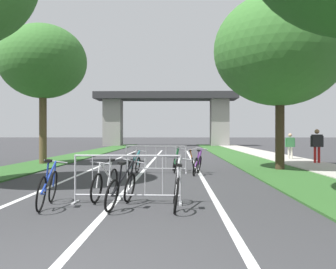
# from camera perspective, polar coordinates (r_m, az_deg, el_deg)

# --- Properties ---
(grass_verge_left) EXTENTS (2.43, 51.97, 0.05)m
(grass_verge_left) POSITION_cam_1_polar(r_m,az_deg,el_deg) (25.76, -13.50, -3.17)
(grass_verge_left) COLOR #2D5B26
(grass_verge_left) RESTS_ON ground
(grass_verge_right) EXTENTS (2.43, 51.97, 0.05)m
(grass_verge_right) POSITION_cam_1_polar(r_m,az_deg,el_deg) (25.20, 10.25, -3.25)
(grass_verge_right) COLOR #2D5B26
(grass_verge_right) RESTS_ON ground
(sidewalk_path_right) EXTENTS (2.35, 51.97, 0.08)m
(sidewalk_path_right) POSITION_cam_1_polar(r_m,az_deg,el_deg) (25.68, 15.52, -3.15)
(sidewalk_path_right) COLOR #ADA89E
(sidewalk_path_right) RESTS_ON ground
(lane_stripe_center) EXTENTS (0.14, 30.07, 0.01)m
(lane_stripe_center) POSITION_cam_1_polar(r_m,az_deg,el_deg) (18.74, -2.80, -4.47)
(lane_stripe_center) COLOR silver
(lane_stripe_center) RESTS_ON ground
(lane_stripe_right_lane) EXTENTS (0.14, 30.07, 0.01)m
(lane_stripe_right_lane) POSITION_cam_1_polar(r_m,az_deg,el_deg) (18.71, 4.00, -4.47)
(lane_stripe_right_lane) COLOR silver
(lane_stripe_right_lane) RESTS_ON ground
(lane_stripe_left_lane) EXTENTS (0.14, 30.07, 0.01)m
(lane_stripe_left_lane) POSITION_cam_1_polar(r_m,az_deg,el_deg) (19.03, -9.49, -4.40)
(lane_stripe_left_lane) COLOR silver
(lane_stripe_left_lane) RESTS_ON ground
(overpass_bridge) EXTENTS (17.45, 4.27, 6.58)m
(overpass_bridge) POSITION_cam_1_polar(r_m,az_deg,el_deg) (46.67, -0.30, 3.86)
(overpass_bridge) COLOR #2D2D30
(overpass_bridge) RESTS_ON ground
(tree_left_maple_mid) EXTENTS (4.24, 4.24, 6.84)m
(tree_left_maple_mid) POSITION_cam_1_polar(r_m,az_deg,el_deg) (19.66, -18.47, 10.42)
(tree_left_maple_mid) COLOR brown
(tree_left_maple_mid) RESTS_ON ground
(tree_right_oak_near) EXTENTS (5.39, 5.39, 7.23)m
(tree_right_oak_near) POSITION_cam_1_polar(r_m,az_deg,el_deg) (16.36, 16.64, 12.20)
(tree_right_oak_near) COLOR #3D2D1E
(tree_right_oak_near) RESTS_ON ground
(crowd_barrier_nearest) EXTENTS (2.35, 0.50, 1.05)m
(crowd_barrier_nearest) POSITION_cam_1_polar(r_m,az_deg,el_deg) (8.15, -6.19, -6.79)
(crowd_barrier_nearest) COLOR #ADADB2
(crowd_barrier_nearest) RESTS_ON ground
(crowd_barrier_second) EXTENTS (2.35, 0.53, 1.05)m
(crowd_barrier_second) POSITION_cam_1_polar(r_m,az_deg,el_deg) (14.28, -1.83, -3.82)
(crowd_barrier_second) COLOR #ADADB2
(crowd_barrier_second) RESTS_ON ground
(bicycle_silver_0) EXTENTS (0.55, 1.72, 1.02)m
(bicycle_silver_0) POSITION_cam_1_polar(r_m,az_deg,el_deg) (7.62, 1.27, -8.31)
(bicycle_silver_0) COLOR black
(bicycle_silver_0) RESTS_ON ground
(bicycle_blue_1) EXTENTS (0.50, 1.74, 1.00)m
(bicycle_blue_1) POSITION_cam_1_polar(r_m,az_deg,el_deg) (8.12, -17.80, -7.73)
(bicycle_blue_1) COLOR black
(bicycle_blue_1) RESTS_ON ground
(bicycle_green_2) EXTENTS (0.53, 1.74, 1.02)m
(bicycle_green_2) POSITION_cam_1_polar(r_m,az_deg,el_deg) (14.78, 1.12, -4.20)
(bicycle_green_2) COLOR black
(bicycle_green_2) RESTS_ON ground
(bicycle_purple_3) EXTENTS (0.67, 1.63, 0.99)m
(bicycle_purple_3) POSITION_cam_1_polar(r_m,az_deg,el_deg) (13.88, 4.50, -4.56)
(bicycle_purple_3) COLOR black
(bicycle_purple_3) RESTS_ON ground
(bicycle_teal_4) EXTENTS (0.58, 1.69, 0.90)m
(bicycle_teal_4) POSITION_cam_1_polar(r_m,az_deg,el_deg) (13.96, -5.12, -4.64)
(bicycle_teal_4) COLOR black
(bicycle_teal_4) RESTS_ON ground
(bicycle_white_5) EXTENTS (0.45, 1.74, 0.91)m
(bicycle_white_5) POSITION_cam_1_polar(r_m,az_deg,el_deg) (8.80, -9.50, -7.30)
(bicycle_white_5) COLOR black
(bicycle_white_5) RESTS_ON ground
(bicycle_black_6) EXTENTS (0.67, 1.72, 0.96)m
(bicycle_black_6) POSITION_cam_1_polar(r_m,az_deg,el_deg) (7.77, -7.06, -8.28)
(bicycle_black_6) COLOR black
(bicycle_black_6) RESTS_ON ground
(bicycle_orange_7) EXTENTS (0.52, 1.69, 0.91)m
(bicycle_orange_7) POSITION_cam_1_polar(r_m,az_deg,el_deg) (14.85, 3.79, -4.34)
(bicycle_orange_7) COLOR black
(bicycle_orange_7) RESTS_ON ground
(pedestrian_with_backpack) EXTENTS (0.62, 0.32, 1.73)m
(pedestrian_with_backpack) POSITION_cam_1_polar(r_m,az_deg,el_deg) (19.74, 21.69, -1.20)
(pedestrian_with_backpack) COLOR #B21E1E
(pedestrian_with_backpack) RESTS_ON ground
(pedestrian_strolling) EXTENTS (0.56, 0.26, 1.53)m
(pedestrian_strolling) POSITION_cam_1_polar(r_m,az_deg,el_deg) (22.26, 18.06, -1.37)
(pedestrian_strolling) COLOR beige
(pedestrian_strolling) RESTS_ON ground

